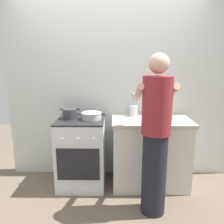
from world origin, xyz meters
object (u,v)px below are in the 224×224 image
Objects in this scene: utensil_crock at (134,109)px; spice_bottle at (151,118)px; stove_range at (82,152)px; mixing_bowl at (92,115)px; pot at (70,114)px; person at (156,137)px; oil_bottle at (170,112)px.

spice_bottle is at bearing -49.60° from utensil_crock.
mixing_bowl reaches higher than stove_range.
pot is 0.15× the size of person.
stove_range is 2.81× the size of utensil_crock.
spice_bottle is 0.25m from oil_bottle.
pot reaches higher than mixing_bowl.
utensil_crock is at bearing 130.40° from spice_bottle.
person is (-0.28, -0.56, -0.14)m from oil_bottle.
person reaches higher than stove_range.
oil_bottle is at bearing -22.53° from utensil_crock.
oil_bottle is (0.24, 0.06, 0.06)m from spice_bottle.
oil_bottle reaches higher than spice_bottle.
utensil_crock is at bearing 10.56° from pot.
utensil_crock is at bearing 18.40° from mixing_bowl.
utensil_crock is at bearing 157.47° from oil_bottle.
person is at bearing -38.23° from mixing_bowl.
spice_bottle is 0.51m from person.
person is at bearing -116.24° from oil_bottle.
stove_range is 1.02m from spice_bottle.
stove_range is 1.26m from oil_bottle.
stove_range is at bearing 178.41° from mixing_bowl.
utensil_crock reaches higher than pot.
mixing_bowl is at bearing 141.77° from person.
mixing_bowl is 0.91m from person.
pot is 0.28m from mixing_bowl.
spice_bottle is at bearing -167.01° from oil_bottle.
spice_bottle is (0.89, -0.06, 0.49)m from stove_range.
oil_bottle is at bearing 12.99° from spice_bottle.
oil_bottle is (1.13, -0.01, 0.55)m from stove_range.
person is (0.71, -0.56, -0.09)m from mixing_bowl.
utensil_crock reaches higher than mixing_bowl.
stove_range is 0.53m from pot.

